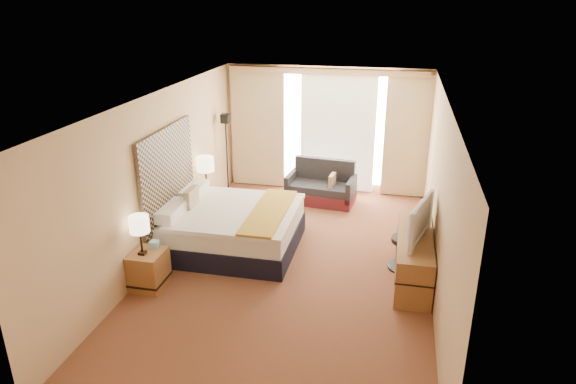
% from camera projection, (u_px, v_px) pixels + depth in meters
% --- Properties ---
extents(floor, '(4.20, 7.00, 0.02)m').
position_uv_depth(floor, '(292.00, 265.00, 8.02)').
color(floor, '#5D1D1A').
rests_on(floor, ground).
extents(ceiling, '(4.20, 7.00, 0.02)m').
position_uv_depth(ceiling, '(292.00, 99.00, 7.08)').
color(ceiling, silver).
rests_on(ceiling, wall_back).
extents(wall_back, '(4.20, 0.02, 2.60)m').
position_uv_depth(wall_back, '(326.00, 130.00, 10.74)').
color(wall_back, tan).
rests_on(wall_back, ground).
extents(wall_front, '(4.20, 0.02, 2.60)m').
position_uv_depth(wall_front, '(207.00, 329.00, 4.36)').
color(wall_front, tan).
rests_on(wall_front, ground).
extents(wall_left, '(0.02, 7.00, 2.60)m').
position_uv_depth(wall_left, '(160.00, 177.00, 7.96)').
color(wall_left, tan).
rests_on(wall_left, ground).
extents(wall_right, '(0.02, 7.00, 2.60)m').
position_uv_depth(wall_right, '(439.00, 198.00, 7.13)').
color(wall_right, tan).
rests_on(wall_right, ground).
extents(headboard, '(0.06, 1.85, 1.50)m').
position_uv_depth(headboard, '(168.00, 174.00, 8.15)').
color(headboard, black).
rests_on(headboard, wall_left).
extents(nightstand_left, '(0.45, 0.52, 0.55)m').
position_uv_depth(nightstand_left, '(149.00, 269.00, 7.33)').
color(nightstand_left, olive).
rests_on(nightstand_left, floor).
extents(nightstand_right, '(0.45, 0.52, 0.55)m').
position_uv_depth(nightstand_right, '(210.00, 204.00, 9.61)').
color(nightstand_right, olive).
rests_on(nightstand_right, floor).
extents(media_dresser, '(0.50, 1.80, 0.70)m').
position_uv_depth(media_dresser, '(413.00, 257.00, 7.53)').
color(media_dresser, olive).
rests_on(media_dresser, floor).
extents(window, '(2.30, 0.02, 2.30)m').
position_uv_depth(window, '(338.00, 130.00, 10.65)').
color(window, white).
rests_on(window, wall_back).
extents(curtains, '(4.12, 0.19, 2.56)m').
position_uv_depth(curtains, '(325.00, 126.00, 10.59)').
color(curtains, beige).
rests_on(curtains, floor).
extents(bed, '(2.05, 1.87, 0.99)m').
position_uv_depth(bed, '(233.00, 228.00, 8.44)').
color(bed, black).
rests_on(bed, floor).
extents(loveseat, '(1.41, 0.86, 0.84)m').
position_uv_depth(loveseat, '(322.00, 188.00, 10.38)').
color(loveseat, '#58191E').
rests_on(loveseat, floor).
extents(floor_lamp, '(0.22, 0.22, 1.74)m').
position_uv_depth(floor_lamp, '(226.00, 139.00, 10.32)').
color(floor_lamp, black).
rests_on(floor_lamp, floor).
extents(desk_chair, '(0.49, 0.49, 1.00)m').
position_uv_depth(desk_chair, '(409.00, 242.00, 7.77)').
color(desk_chair, black).
rests_on(desk_chair, floor).
extents(lamp_left, '(0.28, 0.28, 0.58)m').
position_uv_depth(lamp_left, '(139.00, 225.00, 7.02)').
color(lamp_left, black).
rests_on(lamp_left, nightstand_left).
extents(lamp_right, '(0.31, 0.31, 0.65)m').
position_uv_depth(lamp_right, '(205.00, 165.00, 9.32)').
color(lamp_right, black).
rests_on(lamp_right, nightstand_right).
extents(tissue_box, '(0.13, 0.13, 0.11)m').
position_uv_depth(tissue_box, '(154.00, 244.00, 7.35)').
color(tissue_box, '#7BA7BF').
rests_on(tissue_box, nightstand_left).
extents(telephone, '(0.22, 0.19, 0.07)m').
position_uv_depth(telephone, '(206.00, 191.00, 9.39)').
color(telephone, black).
rests_on(telephone, nightstand_right).
extents(television, '(0.42, 1.03, 0.60)m').
position_uv_depth(television, '(414.00, 219.00, 7.20)').
color(television, black).
rests_on(television, media_dresser).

